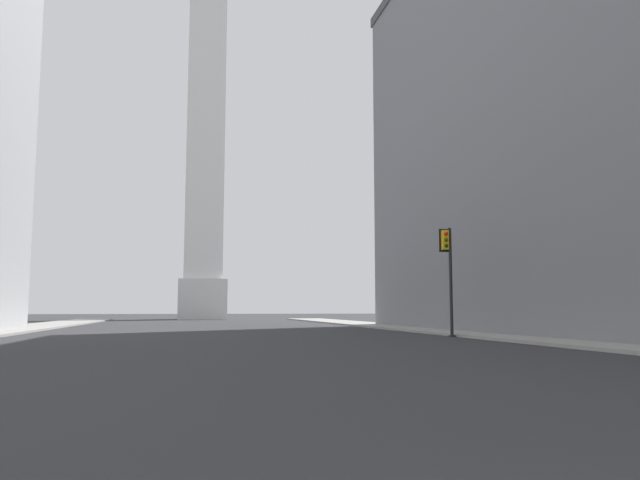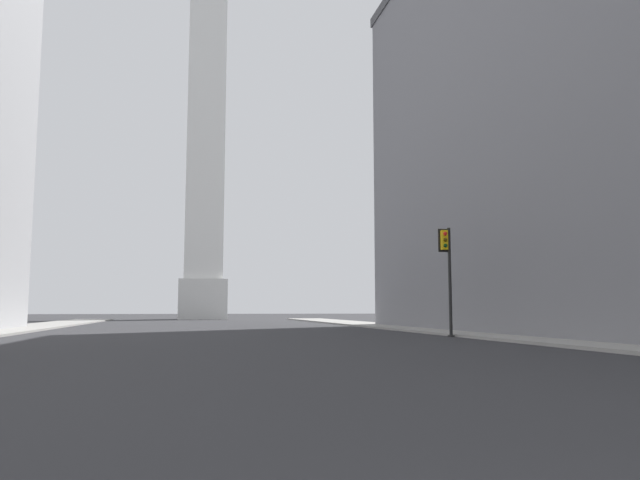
{
  "view_description": "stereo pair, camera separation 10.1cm",
  "coord_description": "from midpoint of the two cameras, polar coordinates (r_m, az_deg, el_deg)",
  "views": [
    {
      "loc": [
        -2.53,
        -1.72,
        1.55
      ],
      "look_at": [
        12.33,
        67.04,
        9.34
      ],
      "focal_mm": 35.0,
      "sensor_mm": 36.0,
      "label": 1
    },
    {
      "loc": [
        -2.43,
        -1.75,
        1.55
      ],
      "look_at": [
        12.33,
        67.04,
        9.34
      ],
      "focal_mm": 35.0,
      "sensor_mm": 36.0,
      "label": 2
    }
  ],
  "objects": [
    {
      "name": "obelisk",
      "position": [
        101.96,
        -10.29,
        13.35
      ],
      "size": [
        7.1,
        7.1,
        74.35
      ],
      "color": "silver",
      "rests_on": "ground_plane"
    },
    {
      "name": "traffic_light_mid_right",
      "position": [
        35.78,
        11.65,
        -2.23
      ],
      "size": [
        0.77,
        0.51,
        6.12
      ],
      "color": "black",
      "rests_on": "ground_plane"
    },
    {
      "name": "sidewalk_right",
      "position": [
        39.69,
        13.91,
        -8.27
      ],
      "size": [
        5.0,
        113.17,
        0.15
      ],
      "primitive_type": "cube",
      "color": "gray",
      "rests_on": "ground_plane"
    }
  ]
}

